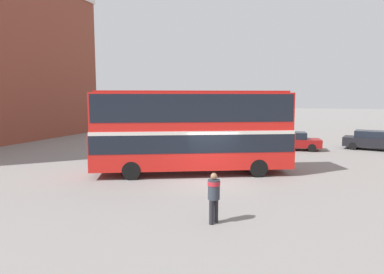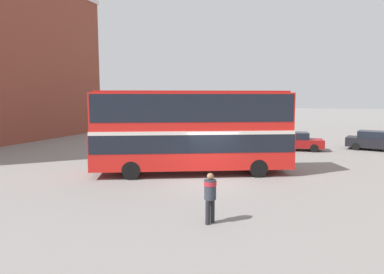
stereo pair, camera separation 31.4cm
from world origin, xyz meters
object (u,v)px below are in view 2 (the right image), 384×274
at_px(double_decker_bus, 192,127).
at_px(pedestrian_foreground, 210,193).
at_px(parked_car_side_street, 153,137).
at_px(parked_car_kerb_far, 375,141).
at_px(parked_car_kerb_near, 296,141).

height_order(double_decker_bus, pedestrian_foreground, double_decker_bus).
height_order(double_decker_bus, parked_car_side_street, double_decker_bus).
xyz_separation_m(double_decker_bus, parked_car_kerb_far, (11.37, 13.07, -1.88)).
relative_size(double_decker_bus, parked_car_side_street, 2.33).
relative_size(pedestrian_foreground, parked_car_kerb_near, 0.41).
xyz_separation_m(double_decker_bus, parked_car_kerb_near, (5.23, 10.93, -1.92)).
bearing_deg(pedestrian_foreground, parked_car_side_street, -37.70).
distance_m(pedestrian_foreground, parked_car_kerb_near, 18.12).
bearing_deg(parked_car_kerb_near, double_decker_bus, -122.86).
xyz_separation_m(pedestrian_foreground, parked_car_kerb_far, (8.29, 20.14, -0.30)).
distance_m(double_decker_bus, parked_car_side_street, 12.00).
relative_size(parked_car_kerb_near, parked_car_side_street, 0.91).
distance_m(pedestrian_foreground, parked_car_side_street, 19.44).
bearing_deg(parked_car_side_street, parked_car_kerb_near, 16.32).
xyz_separation_m(pedestrian_foreground, parked_car_side_street, (-10.10, 16.61, -0.35)).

